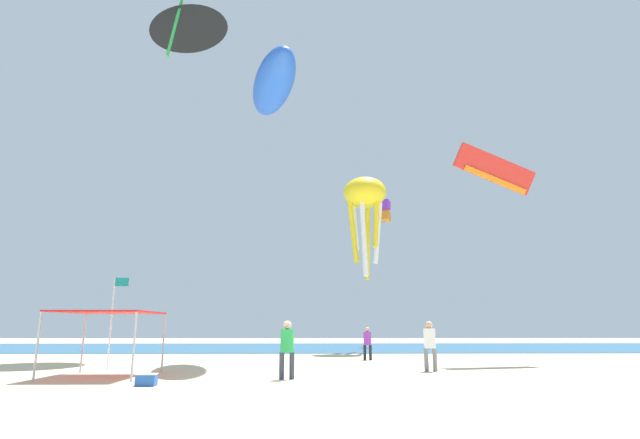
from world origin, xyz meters
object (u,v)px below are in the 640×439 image
person_near_tent (367,341)px  person_central (287,345)px  cooler_box (146,380)px  kite_inflatable_blue (273,83)px  person_leftmost (430,342)px  banner_flag (114,313)px  canopy_tent (109,314)px  kite_parafoil_red (494,170)px  kite_box_purple (385,211)px  kite_delta_black (188,24)px  kite_octopus_yellow (365,198)px

person_near_tent → person_central: bearing=-91.2°
person_central → cooler_box: bearing=-162.0°
person_central → kite_inflatable_blue: bearing=94.0°
person_leftmost → cooler_box: (-9.38, -4.53, -0.93)m
person_near_tent → banner_flag: (-10.97, -5.41, 1.23)m
canopy_tent → person_leftmost: bearing=9.0°
canopy_tent → person_central: canopy_tent is taller
canopy_tent → person_near_tent: canopy_tent is taller
kite_parafoil_red → person_near_tent: bearing=155.1°
canopy_tent → kite_inflatable_blue: bearing=53.8°
person_near_tent → banner_flag: bearing=-133.0°
person_central → kite_parafoil_red: kite_parafoil_red is taller
banner_flag → kite_box_purple: bearing=56.9°
person_near_tent → kite_parafoil_red: 10.97m
banner_flag → kite_box_purple: 28.67m
kite_delta_black → canopy_tent: bearing=-169.6°
person_central → kite_octopus_yellow: 19.54m
person_near_tent → kite_parafoil_red: bearing=4.1°
kite_delta_black → banner_flag: bearing=-174.5°
person_near_tent → kite_parafoil_red: kite_parafoil_red is taller
canopy_tent → person_central: 6.45m
canopy_tent → kite_inflatable_blue: kite_inflatable_blue is taller
kite_box_purple → kite_parafoil_red: bearing=-57.2°
person_near_tent → kite_delta_black: bearing=-173.3°
canopy_tent → kite_octopus_yellow: size_ratio=0.46×
cooler_box → kite_delta_black: 25.05m
kite_inflatable_blue → kite_box_purple: (8.77, 18.62, -2.66)m
person_near_tent → person_central: size_ratio=0.88×
kite_inflatable_blue → kite_parafoil_red: (11.52, -0.51, -5.00)m
kite_inflatable_blue → canopy_tent: bearing=130.2°
cooler_box → kite_octopus_yellow: size_ratio=0.08×
kite_octopus_yellow → kite_inflatable_blue: kite_inflatable_blue is taller
person_central → kite_octopus_yellow: kite_octopus_yellow is taller
canopy_tent → kite_inflatable_blue: size_ratio=0.44×
canopy_tent → kite_box_purple: (13.78, 25.46, 9.81)m
kite_delta_black → person_leftmost: bearing=-120.4°
person_near_tent → person_leftmost: size_ratio=0.88×
cooler_box → kite_delta_black: size_ratio=0.10×
kite_inflatable_blue → banner_flag: bearing=110.1°
banner_flag → person_near_tent: bearing=26.2°
canopy_tent → person_near_tent: (10.01, 8.27, -1.13)m
kite_parafoil_red → person_central: bearing=-152.8°
kite_inflatable_blue → cooler_box: bearing=150.6°
kite_box_purple → kite_inflatable_blue: bearing=-90.6°
banner_flag → kite_octopus_yellow: kite_octopus_yellow is taller
person_leftmost → banner_flag: bearing=-6.0°
person_leftmost → kite_parafoil_red: 10.73m
canopy_tent → cooler_box: 4.03m
person_central → kite_octopus_yellow: bearing=69.1°
person_leftmost → kite_inflatable_blue: kite_inflatable_blue is taller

